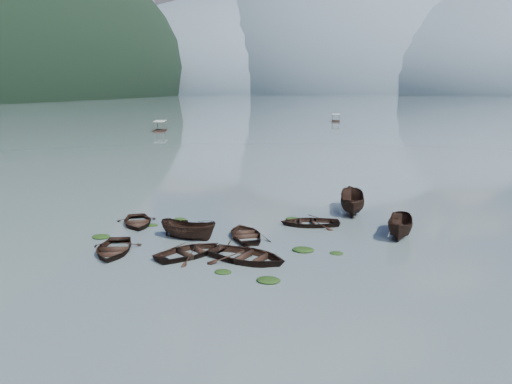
% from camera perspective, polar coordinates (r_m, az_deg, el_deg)
% --- Properties ---
extents(ground_plane, '(2400.00, 2400.00, 0.00)m').
position_cam_1_polar(ground_plane, '(25.33, -6.23, -9.86)').
color(ground_plane, '#506064').
extents(haze_mtn_a, '(520.00, 520.00, 280.00)m').
position_cam_1_polar(haze_mtn_a, '(960.37, -3.23, 11.18)').
color(haze_mtn_a, '#475666').
rests_on(haze_mtn_a, ground).
extents(haze_mtn_b, '(520.00, 520.00, 340.00)m').
position_cam_1_polar(haze_mtn_b, '(924.74, 8.99, 11.04)').
color(haze_mtn_b, '#475666').
rests_on(haze_mtn_b, ground).
extents(haze_mtn_c, '(520.00, 520.00, 260.00)m').
position_cam_1_polar(haze_mtn_c, '(931.65, 21.55, 10.38)').
color(haze_mtn_c, '#475666').
rests_on(haze_mtn_c, ground).
extents(rowboat_0, '(4.06, 4.84, 0.86)m').
position_cam_1_polar(rowboat_0, '(30.13, -15.98, -6.70)').
color(rowboat_0, black).
rests_on(rowboat_0, ground).
extents(rowboat_1, '(4.79, 5.05, 0.85)m').
position_cam_1_polar(rowboat_1, '(28.77, -7.61, -7.22)').
color(rowboat_1, black).
rests_on(rowboat_1, ground).
extents(rowboat_2, '(4.04, 2.07, 1.49)m').
position_cam_1_polar(rowboat_2, '(31.84, -7.71, -5.34)').
color(rowboat_2, black).
rests_on(rowboat_2, ground).
extents(rowboat_3, '(4.30, 4.84, 0.83)m').
position_cam_1_polar(rowboat_3, '(31.91, -1.20, -5.20)').
color(rowboat_3, black).
rests_on(rowboat_3, ground).
extents(rowboat_4, '(5.42, 4.54, 0.96)m').
position_cam_1_polar(rowboat_4, '(27.71, -1.00, -7.87)').
color(rowboat_4, black).
rests_on(rowboat_4, ground).
extents(rowboat_5, '(2.00, 4.25, 1.59)m').
position_cam_1_polar(rowboat_5, '(33.38, 16.14, -4.90)').
color(rowboat_5, black).
rests_on(rowboat_5, ground).
extents(rowboat_6, '(4.45, 4.91, 0.83)m').
position_cam_1_polar(rowboat_6, '(35.72, -13.40, -3.67)').
color(rowboat_6, black).
rests_on(rowboat_6, ground).
extents(rowboat_7, '(4.64, 3.76, 0.85)m').
position_cam_1_polar(rowboat_7, '(34.85, 6.15, -3.80)').
color(rowboat_7, black).
rests_on(rowboat_7, ground).
extents(rowboat_8, '(2.20, 4.95, 1.86)m').
position_cam_1_polar(rowboat_8, '(38.79, 10.84, -2.34)').
color(rowboat_8, black).
rests_on(rowboat_8, ground).
extents(weed_clump_0, '(1.19, 0.97, 0.26)m').
position_cam_1_polar(weed_clump_0, '(33.30, -17.28, -5.01)').
color(weed_clump_0, black).
rests_on(weed_clump_0, ground).
extents(weed_clump_1, '(0.89, 0.72, 0.20)m').
position_cam_1_polar(weed_clump_1, '(26.06, -3.79, -9.19)').
color(weed_clump_1, black).
rests_on(weed_clump_1, ground).
extents(weed_clump_2, '(1.20, 0.96, 0.26)m').
position_cam_1_polar(weed_clump_2, '(24.90, 1.44, -10.19)').
color(weed_clump_2, black).
rests_on(weed_clump_2, ground).
extents(weed_clump_3, '(0.78, 0.66, 0.17)m').
position_cam_1_polar(weed_clump_3, '(29.20, 9.18, -6.98)').
color(weed_clump_3, black).
rests_on(weed_clump_3, ground).
extents(weed_clump_4, '(1.28, 1.02, 0.27)m').
position_cam_1_polar(weed_clump_4, '(29.43, 5.42, -6.72)').
color(weed_clump_4, black).
rests_on(weed_clump_4, ground).
extents(weed_clump_5, '(0.95, 0.77, 0.20)m').
position_cam_1_polar(weed_clump_5, '(36.46, -8.69, -3.17)').
color(weed_clump_5, black).
rests_on(weed_clump_5, ground).
extents(weed_clump_6, '(0.84, 0.70, 0.17)m').
position_cam_1_polar(weed_clump_6, '(35.33, -11.78, -3.77)').
color(weed_clump_6, black).
rests_on(weed_clump_6, ground).
extents(weed_clump_7, '(1.03, 0.82, 0.22)m').
position_cam_1_polar(weed_clump_7, '(36.22, 4.21, -3.16)').
color(weed_clump_7, black).
rests_on(weed_clump_7, ground).
extents(pontoon_left, '(3.92, 6.20, 2.21)m').
position_cam_1_polar(pontoon_left, '(113.13, -10.88, 6.83)').
color(pontoon_left, black).
rests_on(pontoon_left, ground).
extents(pontoon_centre, '(2.56, 5.60, 2.11)m').
position_cam_1_polar(pontoon_centre, '(144.87, 9.10, 7.93)').
color(pontoon_centre, black).
rests_on(pontoon_centre, ground).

